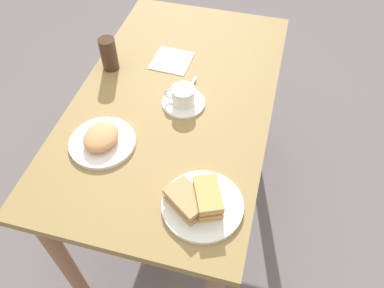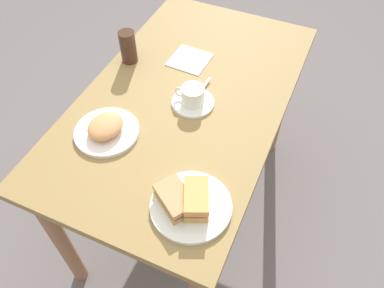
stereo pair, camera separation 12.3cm
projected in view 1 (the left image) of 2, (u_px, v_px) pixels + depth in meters
The scene contains 12 objects.
ground_plane at pixel (180, 203), 2.00m from camera, with size 6.00×6.00×0.00m, color slate.
dining_table at pixel (176, 119), 1.50m from camera, with size 1.24×0.72×0.77m.
sandwich_plate at pixel (203, 205), 1.11m from camera, with size 0.24×0.24×0.01m, color white.
sandwich_front at pixel (208, 198), 1.09m from camera, with size 0.14×0.11×0.06m.
sandwich_back at pixel (187, 200), 1.09m from camera, with size 0.14×0.15×0.05m.
coffee_saucer at pixel (184, 103), 1.38m from camera, with size 0.16×0.16×0.01m, color white.
coffee_cup at pixel (183, 95), 1.35m from camera, with size 0.08×0.11×0.06m.
spoon at pixel (190, 88), 1.42m from camera, with size 0.10×0.02×0.01m.
side_plate at pixel (102, 142), 1.26m from camera, with size 0.22×0.22×0.01m, color white.
side_food_pile at pixel (101, 137), 1.24m from camera, with size 0.13×0.11×0.04m, color tan.
napkin at pixel (172, 61), 1.54m from camera, with size 0.15×0.15×0.00m, color white.
drinking_glass at pixel (109, 54), 1.47m from camera, with size 0.06×0.06×0.13m, color #412A1E.
Camera 1 is at (0.98, 0.33, 1.75)m, focal length 35.67 mm.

